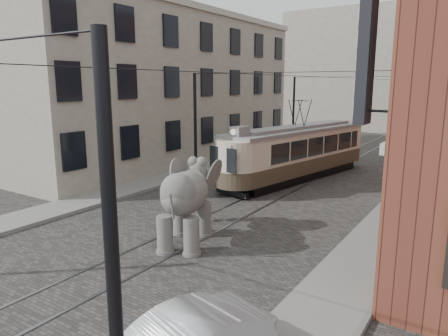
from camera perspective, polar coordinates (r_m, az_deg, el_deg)
The scene contains 9 objects.
ground at distance 16.76m, azimuth -0.86°, elevation -7.21°, with size 120.00×120.00×0.00m, color #43403E.
tram_rails at distance 16.76m, azimuth -0.86°, elevation -7.17°, with size 1.54×80.00×0.02m, color slate, non-canonical shape.
sidewalk_right at distance 14.48m, azimuth 19.62°, elevation -10.68°, with size 2.00×60.00×0.15m, color slate.
sidewalk_left at distance 20.92m, azimuth -15.83°, elevation -3.63°, with size 2.00×60.00×0.15m, color slate.
stucco_building at distance 30.52m, azimuth -7.68°, elevation 10.69°, with size 7.00×24.00×10.00m, color gray.
distant_block at distance 53.92m, azimuth 24.17°, elevation 12.24°, with size 28.00×10.00×14.00m, color gray.
catenary at distance 20.44m, azimuth 6.51°, elevation 4.75°, with size 11.00×30.20×6.00m, color black, non-canonical shape.
tram at distance 23.96m, azimuth 10.30°, elevation 3.84°, with size 2.35×11.39×4.52m, color beige, non-canonical shape.
elephant at distance 14.03m, azimuth -5.39°, elevation -5.08°, with size 2.49×4.52×2.77m, color #5B5955, non-canonical shape.
Camera 1 is at (8.87, -13.16, 5.38)m, focal length 33.12 mm.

